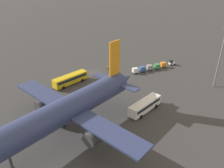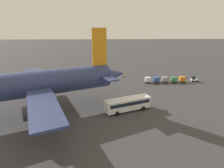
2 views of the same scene
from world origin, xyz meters
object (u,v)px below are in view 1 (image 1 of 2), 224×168
shuttle_bus_near (70,79)px  cargo_cart_blue (142,69)px  airplane (66,110)px  cargo_cart_green (157,66)px  cargo_cart_grey (149,67)px  cargo_cart_white (135,70)px  baggage_tug (172,63)px  worker_person (108,68)px  cargo_cart_orange (163,64)px  shuttle_bus_far (145,105)px

shuttle_bus_near → cargo_cart_blue: shuttle_bus_near is taller
airplane → cargo_cart_green: size_ratio=20.82×
cargo_cart_grey → cargo_cart_white: bearing=1.1°
cargo_cart_blue → cargo_cart_white: bearing=0.5°
baggage_tug → cargo_cart_grey: size_ratio=1.18×
cargo_cart_blue → cargo_cart_white: (3.18, 0.03, 0.00)m
baggage_tug → worker_person: 25.87m
shuttle_bus_near → cargo_cart_orange: 36.48m
shuttle_bus_far → cargo_cart_grey: size_ratio=5.28×
baggage_tug → cargo_cart_white: (17.41, 0.64, 0.25)m
cargo_cart_orange → cargo_cart_white: 12.73m
shuttle_bus_near → baggage_tug: 41.13m
cargo_cart_orange → cargo_cart_white: bearing=0.3°
shuttle_bus_near → cargo_cart_blue: bearing=156.3°
cargo_cart_blue → cargo_cart_white: 3.18m
cargo_cart_green → cargo_cart_grey: bearing=-7.1°
shuttle_bus_near → cargo_cart_white: bearing=155.7°
airplane → worker_person: airplane is taller
cargo_cart_orange → cargo_cart_blue: (9.54, 0.05, 0.00)m
shuttle_bus_near → baggage_tug: (-41.10, 1.46, -0.97)m
airplane → worker_person: size_ratio=25.53×
cargo_cart_orange → shuttle_bus_far: bearing=43.6°
worker_person → cargo_cart_green: 18.76m
shuttle_bus_near → worker_person: shuttle_bus_near is taller
shuttle_bus_far → baggage_tug: 35.86m
baggage_tug → cargo_cart_green: size_ratio=1.18×
cargo_cart_green → cargo_cart_white: size_ratio=1.00×
cargo_cart_white → baggage_tug: bearing=-177.9°
shuttle_bus_far → worker_person: 29.58m
airplane → cargo_cart_white: (-31.49, -22.94, -5.86)m
baggage_tug → cargo_cart_blue: 14.24m
cargo_cart_green → cargo_cart_blue: (6.36, -0.31, 0.00)m
shuttle_bus_far → cargo_cart_orange: 31.97m
shuttle_bus_near → cargo_cart_orange: shuttle_bus_near is taller
shuttle_bus_far → cargo_cart_green: bearing=-152.7°
shuttle_bus_near → shuttle_bus_far: size_ratio=1.11×
cargo_cart_blue → cargo_cart_green: bearing=177.2°
airplane → cargo_cart_orange: 50.19m
airplane → cargo_cart_blue: size_ratio=20.82×
shuttle_bus_far → cargo_cart_blue: size_ratio=5.28×
shuttle_bus_far → cargo_cart_white: (-10.40, -21.98, -0.66)m
shuttle_bus_far → shuttle_bus_near: bearing=-81.2°
cargo_cart_green → cargo_cart_blue: size_ratio=1.00×
cargo_cart_blue → baggage_tug: bearing=-177.6°
cargo_cart_white → cargo_cart_orange: bearing=-179.7°
airplane → cargo_cart_grey: (-37.86, -23.05, -5.86)m
airplane → shuttle_bus_near: (-7.80, -25.03, -5.14)m
airplane → cargo_cart_grey: airplane is taller
baggage_tug → worker_person: bearing=-9.3°
cargo_cart_white → shuttle_bus_near: bearing=-5.0°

